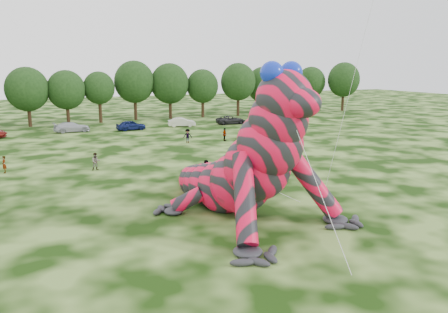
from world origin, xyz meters
TOP-DOWN VIEW (x-y plane):
  - ground at (0.00, 0.00)m, footprint 240.00×240.00m
  - inflatable_gecko at (2.00, 6.47)m, footprint 21.80×23.94m
  - tree_7 at (-10.08, 56.80)m, footprint 6.68×6.01m
  - tree_8 at (-4.22, 56.99)m, footprint 6.14×5.53m
  - tree_9 at (1.06, 57.35)m, footprint 5.27×4.74m
  - tree_10 at (7.40, 58.58)m, footprint 7.09×6.38m
  - tree_11 at (13.79, 58.20)m, footprint 7.01×6.31m
  - tree_12 at (20.01, 57.74)m, footprint 5.99×5.39m
  - tree_13 at (27.13, 57.13)m, footprint 6.83×6.15m
  - tree_14 at (33.46, 58.72)m, footprint 6.82×6.14m
  - tree_15 at (38.47, 57.77)m, footprint 7.17×6.45m
  - tree_16 at (45.45, 59.37)m, footprint 6.26×5.63m
  - tree_17 at (51.95, 56.66)m, footprint 6.98×6.28m
  - car_3 at (-4.46, 47.95)m, footprint 5.33×2.63m
  - car_4 at (3.95, 46.37)m, footprint 4.56×2.23m
  - car_5 at (12.22, 46.92)m, footprint 4.58×2.39m
  - car_6 at (20.77, 46.60)m, footprint 4.98×2.36m
  - car_7 at (28.41, 48.20)m, footprint 5.31×2.42m
  - spectator_0 at (-12.39, 24.22)m, footprint 0.45×0.62m
  - spectator_3 at (13.09, 31.83)m, footprint 1.01×0.97m
  - spectator_1 at (-4.52, 21.96)m, footprint 0.85×0.68m
  - spectator_5 at (3.96, 15.15)m, footprint 1.58×1.00m
  - spectator_2 at (8.21, 32.42)m, footprint 1.30×0.98m

SIDE VIEW (x-z plane):
  - ground at x=0.00m, z-range 0.00..0.00m
  - car_6 at x=20.77m, z-range 0.00..1.37m
  - car_5 at x=12.22m, z-range 0.00..1.44m
  - car_3 at x=-4.46m, z-range 0.00..1.49m
  - car_4 at x=3.95m, z-range 0.00..1.50m
  - car_7 at x=28.41m, z-range 0.00..1.51m
  - spectator_0 at x=-12.39m, z-range 0.00..1.59m
  - spectator_5 at x=3.96m, z-range 0.00..1.63m
  - spectator_1 at x=-4.52m, z-range 0.00..1.67m
  - spectator_3 at x=13.09m, z-range 0.00..1.69m
  - spectator_2 at x=8.21m, z-range 0.00..1.79m
  - tree_9 at x=1.06m, z-range 0.00..8.68m
  - tree_8 at x=-4.22m, z-range 0.00..8.94m
  - tree_12 at x=20.01m, z-range 0.00..8.97m
  - tree_16 at x=45.45m, z-range 0.00..9.37m
  - tree_14 at x=33.46m, z-range 0.00..9.40m
  - tree_7 at x=-10.08m, z-range 0.00..9.48m
  - tree_15 at x=38.47m, z-range 0.00..9.63m
  - inflatable_gecko at x=2.00m, z-range 0.00..10.01m
  - tree_11 at x=13.79m, z-range 0.00..10.07m
  - tree_13 at x=27.13m, z-range 0.00..10.13m
  - tree_17 at x=51.95m, z-range 0.00..10.30m
  - tree_10 at x=7.40m, z-range 0.00..10.50m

